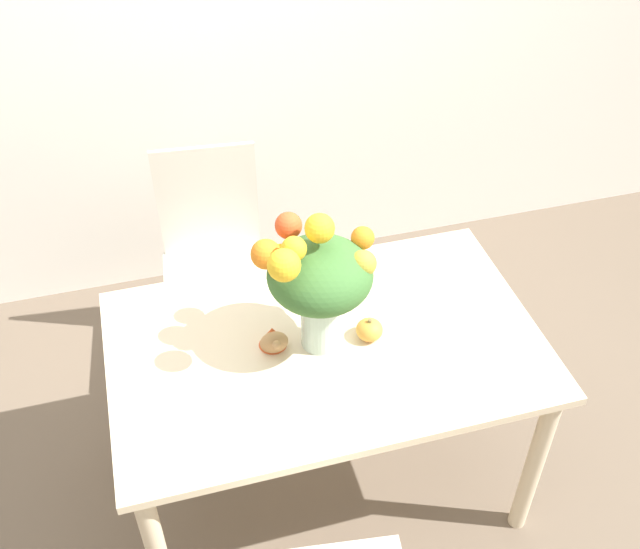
{
  "coord_description": "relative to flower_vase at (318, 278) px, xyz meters",
  "views": [
    {
      "loc": [
        -0.45,
        -1.57,
        2.44
      ],
      "look_at": [
        -0.02,
        0.01,
        1.02
      ],
      "focal_mm": 42.0,
      "sensor_mm": 36.0,
      "label": 1
    }
  ],
  "objects": [
    {
      "name": "pumpkin",
      "position": [
        0.16,
        -0.02,
        -0.23
      ],
      "size": [
        0.09,
        0.09,
        0.08
      ],
      "color": "gold",
      "rests_on": "dining_table"
    },
    {
      "name": "flower_vase",
      "position": [
        0.0,
        0.0,
        0.0
      ],
      "size": [
        0.38,
        0.31,
        0.48
      ],
      "color": "#B2CCBC",
      "rests_on": "dining_table"
    },
    {
      "name": "dining_table",
      "position": [
        0.02,
        -0.01,
        -0.37
      ],
      "size": [
        1.35,
        0.84,
        0.74
      ],
      "color": "beige",
      "rests_on": "ground_plane"
    },
    {
      "name": "dining_chair_near_window",
      "position": [
        -0.22,
        0.77,
        -0.51
      ],
      "size": [
        0.46,
        0.46,
        0.96
      ],
      "rotation": [
        0.0,
        0.0,
        -0.09
      ],
      "color": "silver",
      "rests_on": "ground_plane"
    },
    {
      "name": "turkey_figurine",
      "position": [
        -0.14,
        0.02,
        -0.23
      ],
      "size": [
        0.09,
        0.12,
        0.07
      ],
      "color": "#A87A4C",
      "rests_on": "dining_table"
    },
    {
      "name": "ground_plane",
      "position": [
        0.02,
        -0.01,
        -1.01
      ],
      "size": [
        12.0,
        12.0,
        0.0
      ],
      "primitive_type": "plane",
      "color": "brown"
    }
  ]
}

